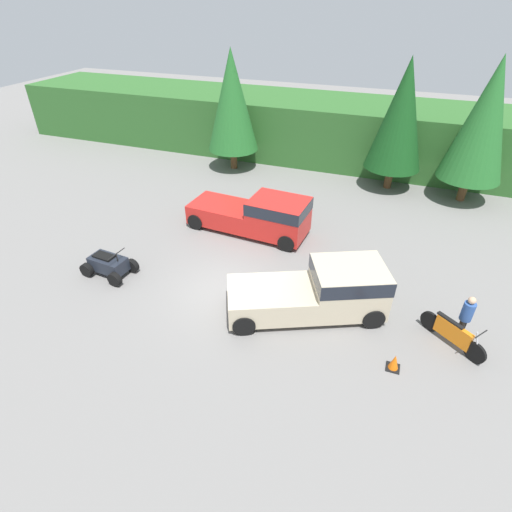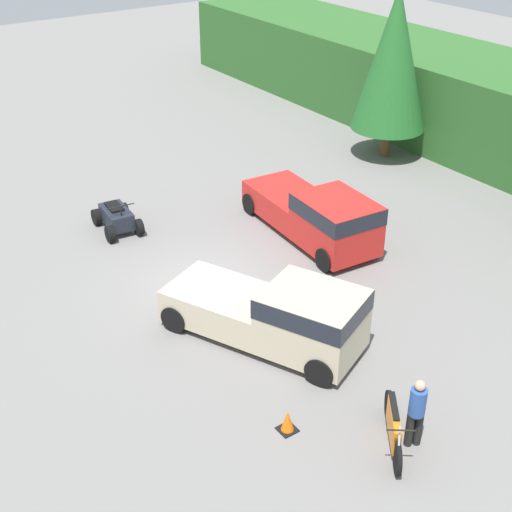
% 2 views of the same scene
% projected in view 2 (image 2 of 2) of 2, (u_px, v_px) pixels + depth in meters
% --- Properties ---
extents(ground_plane, '(80.00, 80.00, 0.00)m').
position_uv_depth(ground_plane, '(206.00, 285.00, 21.64)').
color(ground_plane, slate).
extents(tree_left, '(3.10, 3.10, 7.06)m').
position_uv_depth(tree_left, '(393.00, 59.00, 28.69)').
color(tree_left, brown).
rests_on(tree_left, ground_plane).
extents(pickup_truck_red, '(5.82, 2.50, 1.89)m').
position_uv_depth(pickup_truck_red, '(319.00, 214.00, 23.61)').
color(pickup_truck_red, red).
rests_on(pickup_truck_red, ground_plane).
extents(pickup_truck_second, '(5.77, 4.07, 1.89)m').
position_uv_depth(pickup_truck_second, '(280.00, 314.00, 18.58)').
color(pickup_truck_second, beige).
rests_on(pickup_truck_second, ground_plane).
extents(dirt_bike, '(1.94, 1.52, 1.13)m').
position_uv_depth(dirt_bike, '(393.00, 427.00, 15.67)').
color(dirt_bike, black).
rests_on(dirt_bike, ground_plane).
extents(quad_atv, '(2.13, 1.42, 1.15)m').
position_uv_depth(quad_atv, '(117.00, 218.00, 24.57)').
color(quad_atv, black).
rests_on(quad_atv, ground_plane).
extents(rider_person, '(0.49, 0.49, 1.79)m').
position_uv_depth(rider_person, '(417.00, 411.00, 15.40)').
color(rider_person, black).
rests_on(rider_person, ground_plane).
extents(traffic_cone, '(0.42, 0.42, 0.55)m').
position_uv_depth(traffic_cone, '(288.00, 422.00, 16.13)').
color(traffic_cone, black).
rests_on(traffic_cone, ground_plane).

